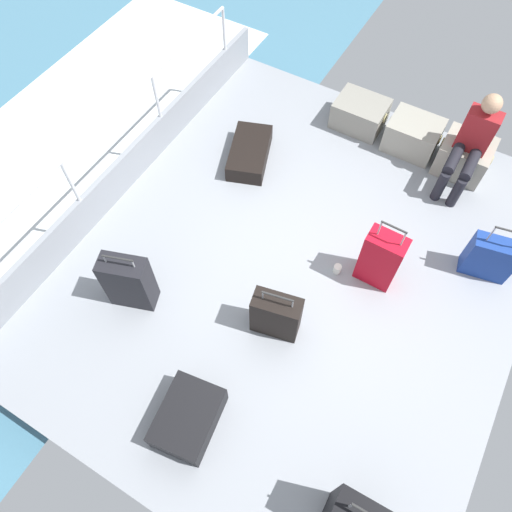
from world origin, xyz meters
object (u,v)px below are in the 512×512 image
suitcase_1 (188,418)px  suitcase_2 (380,259)px  cargo_crate_2 (464,156)px  suitcase_0 (490,258)px  cargo_crate_0 (360,114)px  cargo_crate_1 (413,135)px  suitcase_4 (129,282)px  suitcase_6 (250,153)px  suitcase_5 (276,315)px  paper_cup (337,269)px  passenger_seated (472,143)px

suitcase_1 → suitcase_2: bearing=69.2°
cargo_crate_2 → suitcase_0: size_ratio=0.80×
cargo_crate_0 → suitcase_1: cargo_crate_0 is taller
cargo_crate_1 → suitcase_1: cargo_crate_1 is taller
suitcase_4 → suitcase_6: suitcase_4 is taller
cargo_crate_1 → suitcase_0: size_ratio=0.86×
cargo_crate_2 → cargo_crate_1: bearing=177.3°
suitcase_4 → suitcase_5: bearing=17.5°
cargo_crate_2 → suitcase_6: size_ratio=0.67×
suitcase_0 → suitcase_1: size_ratio=1.07×
cargo_crate_1 → suitcase_4: bearing=-116.1°
paper_cup → suitcase_4: bearing=-141.3°
suitcase_4 → suitcase_6: size_ratio=0.90×
suitcase_5 → paper_cup: suitcase_5 is taller
suitcase_1 → suitcase_4: 1.36m
suitcase_1 → suitcase_4: bearing=147.6°
cargo_crate_2 → suitcase_0: (0.63, -1.23, 0.05)m
paper_cup → suitcase_5: bearing=-106.4°
suitcase_4 → paper_cup: bearing=38.7°
suitcase_4 → suitcase_6: 2.16m
suitcase_0 → paper_cup: size_ratio=7.30×
suitcase_5 → suitcase_6: 2.17m
passenger_seated → suitcase_6: bearing=-157.2°
suitcase_5 → suitcase_6: suitcase_5 is taller
suitcase_1 → suitcase_6: bearing=110.8°
passenger_seated → suitcase_5: size_ratio=1.64×
suitcase_6 → suitcase_1: bearing=-69.2°
cargo_crate_1 → suitcase_1: (-0.48, -4.00, -0.06)m
cargo_crate_1 → suitcase_2: suitcase_2 is taller
suitcase_0 → suitcase_4: (-2.87, -2.03, 0.08)m
cargo_crate_2 → suitcase_4: 3.95m
cargo_crate_0 → suitcase_2: 2.18m
suitcase_2 → suitcase_6: size_ratio=1.02×
cargo_crate_0 → suitcase_0: (1.95, -1.30, 0.08)m
suitcase_0 → suitcase_2: (-0.93, -0.62, 0.09)m
cargo_crate_2 → suitcase_1: (-1.10, -3.97, -0.07)m
suitcase_0 → cargo_crate_1: bearing=135.0°
passenger_seated → suitcase_1: passenger_seated is taller
suitcase_4 → suitcase_6: (0.04, 2.15, -0.23)m
cargo_crate_1 → paper_cup: cargo_crate_1 is taller
passenger_seated → paper_cup: (-0.64, -1.80, -0.53)m
cargo_crate_2 → suitcase_4: bearing=-124.4°
suitcase_5 → suitcase_6: bearing=127.0°
suitcase_0 → paper_cup: bearing=-149.4°
cargo_crate_1 → suitcase_0: bearing=-45.0°
suitcase_4 → cargo_crate_2: bearing=55.6°
cargo_crate_2 → suitcase_2: 1.87m
suitcase_4 → paper_cup: suitcase_4 is taller
suitcase_5 → suitcase_2: bearing=58.9°
cargo_crate_0 → cargo_crate_1: 0.69m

